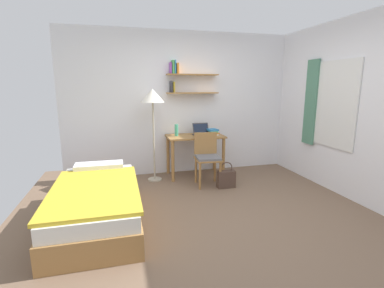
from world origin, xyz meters
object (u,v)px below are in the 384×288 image
object	(u,v)px
bed	(97,203)
desk_chair	(207,156)
book_stack	(213,132)
handbag	(226,179)
water_bottle	(176,130)
standing_lamp	(153,101)
desk	(195,143)
laptop	(201,132)

from	to	relation	value
bed	desk_chair	bearing A→B (deg)	29.19
book_stack	handbag	xyz separation A→B (m)	(-0.01, -0.73, -0.65)
bed	book_stack	bearing A→B (deg)	36.26
water_bottle	book_stack	size ratio (longest dim) A/B	1.01
standing_lamp	book_stack	bearing A→B (deg)	2.91
bed	book_stack	world-z (taller)	book_stack
book_stack	bed	bearing A→B (deg)	-143.74
desk_chair	handbag	size ratio (longest dim) A/B	2.01
bed	handbag	xyz separation A→B (m)	(1.95, 0.71, -0.09)
desk	water_bottle	size ratio (longest dim) A/B	4.81
laptop	book_stack	size ratio (longest dim) A/B	1.42
laptop	handbag	bearing A→B (deg)	-75.40
bed	standing_lamp	xyz separation A→B (m)	(0.87, 1.38, 1.15)
desk	water_bottle	distance (m)	0.42
desk_chair	water_bottle	xyz separation A→B (m)	(-0.41, 0.54, 0.37)
desk	handbag	bearing A→B (deg)	-66.98
desk_chair	handbag	xyz separation A→B (m)	(0.25, -0.24, -0.34)
desk	desk_chair	size ratio (longest dim) A/B	1.18
handbag	standing_lamp	bearing A→B (deg)	148.14
desk	book_stack	distance (m)	0.38
laptop	water_bottle	bearing A→B (deg)	178.06
bed	desk	size ratio (longest dim) A/B	1.87
desk	laptop	size ratio (longest dim) A/B	3.40
laptop	bed	bearing A→B (deg)	-139.86
laptop	book_stack	bearing A→B (deg)	-11.00
standing_lamp	water_bottle	distance (m)	0.69
water_bottle	standing_lamp	bearing A→B (deg)	-165.25
desk	bed	bearing A→B (deg)	-138.11
standing_lamp	book_stack	xyz separation A→B (m)	(1.09, 0.06, -0.58)
desk	handbag	xyz separation A→B (m)	(0.32, -0.75, -0.46)
handbag	laptop	bearing A→B (deg)	104.60
handbag	bed	bearing A→B (deg)	-160.00
desk_chair	standing_lamp	world-z (taller)	standing_lamp
water_bottle	desk_chair	bearing A→B (deg)	-53.25
water_bottle	desk	bearing A→B (deg)	-4.99
desk_chair	standing_lamp	distance (m)	1.30
bed	handbag	size ratio (longest dim) A/B	4.43
desk	laptop	bearing A→B (deg)	6.64
desk	standing_lamp	distance (m)	1.09
laptop	book_stack	xyz separation A→B (m)	(0.21, -0.04, 0.00)
standing_lamp	water_bottle	world-z (taller)	standing_lamp
desk_chair	book_stack	bearing A→B (deg)	61.92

